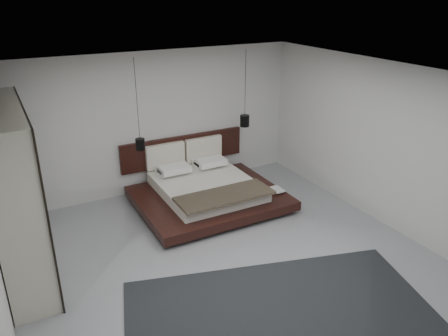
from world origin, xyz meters
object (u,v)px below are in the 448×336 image
wardrobe (14,194)px  rug (290,332)px  pendant_right (245,121)px  bed (206,189)px  pendant_left (140,144)px

wardrobe → rug: (2.65, -2.91, -1.23)m
pendant_right → wardrobe: (-4.37, -1.12, -0.16)m
bed → rug: 3.68m
bed → pendant_left: 1.53m
rug → pendant_left: bearing=96.7°
wardrobe → rug: 4.12m
wardrobe → pendant_left: bearing=27.1°
wardrobe → pendant_right: bearing=14.3°
pendant_left → wardrobe: size_ratio=0.65×
pendant_right → bed: bearing=-159.5°
bed → pendant_right: bearing=20.5°
pendant_left → pendant_right: 2.20m
bed → rug: size_ratio=0.68×
pendant_right → wardrobe: 4.52m
bed → pendant_left: bearing=159.5°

